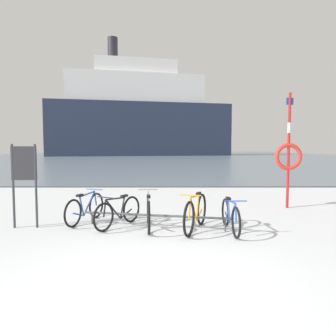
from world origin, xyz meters
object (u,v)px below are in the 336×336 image
Objects in this scene: bicycle_4 at (229,216)px; rescue_post at (287,154)px; bicycle_3 at (194,213)px; info_sign at (23,172)px; bicycle_0 at (84,208)px; bicycle_1 at (117,212)px; ferry_ship at (137,117)px; bicycle_2 at (147,212)px.

rescue_post is (2.23, 2.57, 1.26)m from bicycle_4.
info_sign reaches higher than bicycle_3.
bicycle_1 is (0.86, -0.41, -0.01)m from bicycle_0.
ferry_ship reaches higher than rescue_post.
bicycle_0 reaches higher than bicycle_1.
rescue_post reaches higher than bicycle_3.
bicycle_0 is 0.46× the size of rescue_post.
info_sign is 0.55× the size of rescue_post.
ferry_ship reaches higher than info_sign.
bicycle_2 is 1.06m from bicycle_3.
bicycle_2 is 2.90m from info_sign.
ferry_ship is at bearing 97.33° from bicycle_4.
bicycle_3 is at bearing 171.86° from bicycle_4.
bicycle_3 is at bearing -3.38° from info_sign.
bicycle_1 is 2.27m from info_sign.
bicycle_0 reaches higher than bicycle_4.
bicycle_4 is (1.77, -0.29, -0.03)m from bicycle_2.
bicycle_4 is 0.04× the size of ferry_ship.
bicycle_4 is at bearing -9.39° from bicycle_2.
rescue_post is (5.55, 1.75, 1.26)m from bicycle_0.
ferry_ship reaches higher than bicycle_2.
info_sign reaches higher than bicycle_2.
bicycle_1 is 5.31m from rescue_post.
bicycle_4 is (0.73, -0.10, -0.04)m from bicycle_3.
rescue_post is (6.76, 2.24, 0.33)m from info_sign.
bicycle_3 reaches higher than bicycle_0.
rescue_post is at bearing -80.22° from ferry_ship.
bicycle_2 is 1.06× the size of bicycle_4.
rescue_post is (4.69, 2.15, 1.26)m from bicycle_1.
bicycle_3 is at bearing -15.52° from bicycle_0.
rescue_post is (4.00, 2.28, 1.23)m from bicycle_2.
bicycle_0 is at bearing -85.70° from ferry_ship.
bicycle_4 is 0.85× the size of info_sign.
bicycle_2 is (0.69, -0.13, 0.03)m from bicycle_1.
bicycle_4 is 0.47× the size of rescue_post.
bicycle_1 is at bearing 170.37° from bicycle_4.
bicycle_2 is at bearing -18.90° from bicycle_0.
bicycle_2 is 4.76m from rescue_post.
info_sign is at bearing -86.87° from ferry_ship.
rescue_post is 59.75m from ferry_ship.
bicycle_0 is 0.95m from bicycle_1.
bicycle_4 is 3.63m from rescue_post.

